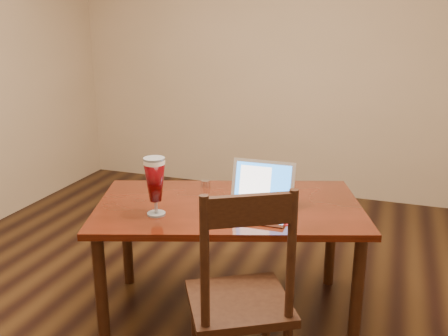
% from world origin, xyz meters
% --- Properties ---
extents(ground, '(5.00, 5.00, 0.00)m').
position_xyz_m(ground, '(0.00, 0.00, 0.00)').
color(ground, black).
rests_on(ground, ground).
extents(room_shell, '(4.51, 5.01, 2.71)m').
position_xyz_m(room_shell, '(0.00, 0.00, 1.76)').
color(room_shell, tan).
rests_on(room_shell, ground).
extents(dining_table, '(1.71, 1.29, 1.03)m').
position_xyz_m(dining_table, '(0.14, 0.17, 0.64)').
color(dining_table, '#50160A').
rests_on(dining_table, ground).
extents(dining_chair, '(0.61, 0.60, 1.07)m').
position_xyz_m(dining_chair, '(0.42, -0.45, 0.50)').
color(dining_chair, '#321A0D').
rests_on(dining_chair, ground).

